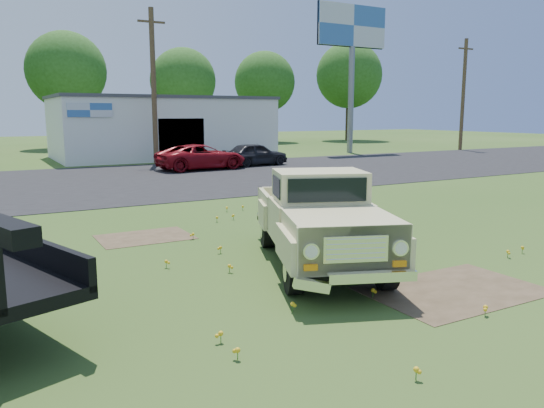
{
  "coord_description": "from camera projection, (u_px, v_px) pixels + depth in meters",
  "views": [
    {
      "loc": [
        -5.47,
        -9.05,
        2.98
      ],
      "look_at": [
        0.17,
        1.0,
        1.02
      ],
      "focal_mm": 35.0,
      "sensor_mm": 36.0,
      "label": 1
    }
  ],
  "objects": [
    {
      "name": "ground",
      "position": [
        288.0,
        260.0,
        10.92
      ],
      "size": [
        140.0,
        140.0,
        0.0
      ],
      "primitive_type": "plane",
      "color": "#2C4D18",
      "rests_on": "ground"
    },
    {
      "name": "asphalt_lot",
      "position": [
        117.0,
        181.0,
        23.82
      ],
      "size": [
        90.0,
        14.0,
        0.02
      ],
      "primitive_type": "cube",
      "color": "black",
      "rests_on": "ground"
    },
    {
      "name": "dirt_patch_a",
      "position": [
        454.0,
        290.0,
        9.06
      ],
      "size": [
        3.0,
        2.0,
        0.01
      ],
      "primitive_type": "cube",
      "color": "#453724",
      "rests_on": "ground"
    },
    {
      "name": "dirt_patch_b",
      "position": [
        145.0,
        237.0,
        12.97
      ],
      "size": [
        2.2,
        1.6,
        0.01
      ],
      "primitive_type": "cube",
      "color": "#453724",
      "rests_on": "ground"
    },
    {
      "name": "commercial_building",
      "position": [
        162.0,
        127.0,
        36.67
      ],
      "size": [
        14.2,
        8.2,
        4.15
      ],
      "color": "silver",
      "rests_on": "ground"
    },
    {
      "name": "billboard",
      "position": [
        352.0,
        39.0,
        39.8
      ],
      "size": [
        6.1,
        0.45,
        11.05
      ],
      "color": "slate",
      "rests_on": "ground"
    },
    {
      "name": "utility_pole_mid",
      "position": [
        154.0,
        86.0,
        30.99
      ],
      "size": [
        1.6,
        0.3,
        9.0
      ],
      "color": "#3F2A1D",
      "rests_on": "ground"
    },
    {
      "name": "utility_pole_east",
      "position": [
        463.0,
        94.0,
        43.53
      ],
      "size": [
        1.6,
        0.3,
        9.0
      ],
      "color": "#3F2A1D",
      "rests_on": "ground"
    },
    {
      "name": "treeline_d",
      "position": [
        66.0,
        71.0,
        45.59
      ],
      "size": [
        6.72,
        6.72,
        10.0
      ],
      "color": "#372819",
      "rests_on": "ground"
    },
    {
      "name": "treeline_e",
      "position": [
        183.0,
        81.0,
        49.23
      ],
      "size": [
        6.08,
        6.08,
        9.04
      ],
      "color": "#372819",
      "rests_on": "ground"
    },
    {
      "name": "treeline_f",
      "position": [
        265.0,
        82.0,
        56.15
      ],
      "size": [
        6.4,
        6.4,
        9.52
      ],
      "color": "#372819",
      "rests_on": "ground"
    },
    {
      "name": "treeline_g",
      "position": [
        349.0,
        75.0,
        59.53
      ],
      "size": [
        7.36,
        7.36,
        10.95
      ],
      "color": "#372819",
      "rests_on": "ground"
    },
    {
      "name": "vintage_pickup_truck",
      "position": [
        319.0,
        218.0,
        10.43
      ],
      "size": [
        3.79,
        5.63,
        1.9
      ],
      "primitive_type": null,
      "rotation": [
        0.0,
        0.0,
        -0.37
      ],
      "color": "#CCC589",
      "rests_on": "ground"
    },
    {
      "name": "red_pickup",
      "position": [
        202.0,
        157.0,
        28.56
      ],
      "size": [
        5.03,
        2.62,
        1.35
      ],
      "primitive_type": "imported",
      "rotation": [
        0.0,
        0.0,
        1.65
      ],
      "color": "maroon",
      "rests_on": "ground"
    },
    {
      "name": "dark_sedan",
      "position": [
        255.0,
        154.0,
        30.71
      ],
      "size": [
        4.01,
        1.9,
        1.33
      ],
      "primitive_type": "imported",
      "rotation": [
        0.0,
        0.0,
        1.66
      ],
      "color": "black",
      "rests_on": "ground"
    }
  ]
}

